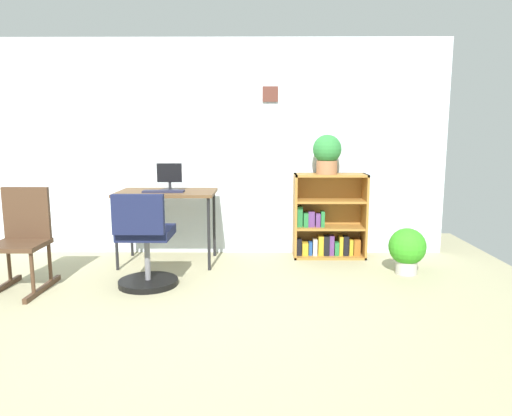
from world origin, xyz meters
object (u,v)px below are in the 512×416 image
desk (167,197)px  keyboard (164,191)px  rocking_chair (22,238)px  potted_plant_on_shelf (327,153)px  monitor (170,178)px  potted_plant_floor (407,249)px  bookshelf_low (328,221)px  office_chair (145,247)px

desk → keyboard: 0.12m
rocking_chair → potted_plant_on_shelf: 3.00m
desk → potted_plant_on_shelf: potted_plant_on_shelf is taller
monitor → desk: bearing=-119.1°
desk → potted_plant_on_shelf: 1.72m
keyboard → potted_plant_floor: keyboard is taller
monitor → keyboard: bearing=-105.4°
keyboard → potted_plant_floor: size_ratio=0.92×
monitor → keyboard: monitor is taller
monitor → potted_plant_floor: bearing=-10.1°
desk → potted_plant_floor: desk is taller
keyboard → desk: bearing=82.4°
potted_plant_floor → bookshelf_low: bearing=136.3°
bookshelf_low → potted_plant_floor: size_ratio=2.05×
bookshelf_low → potted_plant_floor: 0.94m
monitor → rocking_chair: bearing=-142.0°
desk → monitor: 0.20m
potted_plant_on_shelf → potted_plant_floor: (0.70, -0.59, -0.88)m
rocking_chair → potted_plant_on_shelf: bearing=20.8°
desk → office_chair: bearing=-92.9°
potted_plant_on_shelf → keyboard: bearing=-169.4°
monitor → potted_plant_floor: 2.44m
bookshelf_low → potted_plant_floor: bearing=-43.7°
desk → potted_plant_on_shelf: bearing=7.6°
desk → office_chair: size_ratio=1.16×
monitor → bookshelf_low: 1.74m
bookshelf_low → potted_plant_on_shelf: 0.74m
monitor → potted_plant_on_shelf: 1.65m
office_chair → potted_plant_on_shelf: size_ratio=2.05×
bookshelf_low → monitor: bearing=-172.2°
monitor → office_chair: bearing=-94.5°
monitor → bookshelf_low: bearing=7.8°
office_chair → potted_plant_floor: size_ratio=1.92×
rocking_chair → bookshelf_low: 2.97m
desk → bookshelf_low: 1.72m
desk → potted_plant_floor: size_ratio=2.23×
rocking_chair → potted_plant_floor: bearing=7.5°
office_chair → potted_plant_floor: bearing=10.1°
potted_plant_on_shelf → potted_plant_floor: potted_plant_on_shelf is taller
monitor → potted_plant_on_shelf: potted_plant_on_shelf is taller
office_chair → keyboard: bearing=87.7°
bookshelf_low → potted_plant_on_shelf: size_ratio=2.19×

